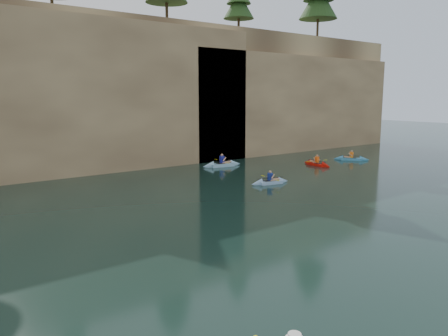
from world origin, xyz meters
TOP-DOWN VIEW (x-y plane):
  - ground at (0.00, 0.00)m, footprint 160.00×160.00m
  - cliff at (0.00, 30.00)m, footprint 70.00×16.00m
  - cliff_slab_center at (2.00, 22.60)m, footprint 24.00×2.40m
  - cliff_slab_east at (22.00, 22.60)m, footprint 26.00×2.40m
  - sea_cave_center at (-4.00, 21.95)m, footprint 3.50×1.00m
  - sea_cave_east at (10.00, 21.95)m, footprint 5.00×1.00m
  - kayaker_ltblue_near at (7.82, 11.60)m, footprint 2.81×2.13m
  - kayaker_red_far at (15.92, 14.72)m, footprint 2.22×3.11m
  - kayaker_ltblue_mid at (9.56, 19.00)m, footprint 3.43×2.48m
  - kayaker_blue_east at (20.63, 14.86)m, footprint 2.34×2.85m

SIDE VIEW (x-z plane):
  - ground at x=0.00m, z-range 0.00..0.00m
  - kayaker_blue_east at x=20.63m, z-range -0.41..0.67m
  - kayaker_ltblue_near at x=7.82m, z-range -0.40..0.67m
  - kayaker_red_far at x=15.92m, z-range -0.42..0.70m
  - kayaker_ltblue_mid at x=9.56m, z-range -0.48..0.80m
  - sea_cave_center at x=-4.00m, z-range 0.00..3.20m
  - sea_cave_east at x=10.00m, z-range 0.00..4.50m
  - cliff_slab_east at x=22.00m, z-range 0.00..9.84m
  - cliff_slab_center at x=2.00m, z-range 0.00..11.40m
  - cliff at x=0.00m, z-range 0.00..12.00m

